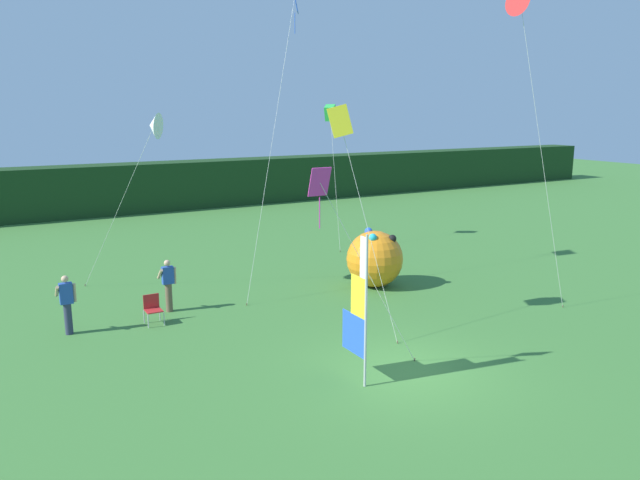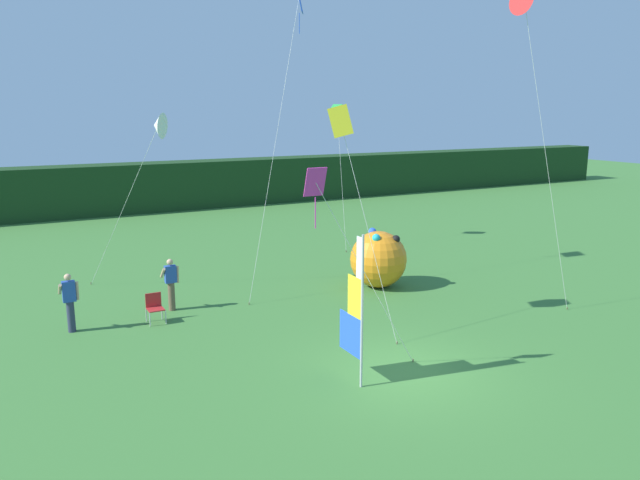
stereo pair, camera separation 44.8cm
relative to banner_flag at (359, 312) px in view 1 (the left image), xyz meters
The scene contains 13 objects.
ground_plane 2.22m from the banner_flag, ahead, with size 120.00×120.00×0.00m, color #3D7533.
distant_treeline 27.96m from the banner_flag, 87.23° to the left, with size 80.00×2.40×3.06m, color #193819.
banner_flag is the anchor object (origin of this frame).
person_near_banner 7.86m from the banner_flag, 108.17° to the left, with size 0.55×0.48×1.71m.
person_mid_field 8.86m from the banner_flag, 129.06° to the left, with size 0.55×0.48×1.76m.
inflatable_balloon 8.21m from the banner_flag, 52.64° to the left, with size 2.08×2.08×2.15m.
folding_chair 7.39m from the banner_flag, 115.97° to the left, with size 0.51×0.51×0.89m.
kite_white_delta_0 10.40m from the banner_flag, 102.77° to the left, with size 2.65×2.97×6.32m.
kite_magenta_diamond_1 2.88m from the banner_flag, 169.36° to the left, with size 3.20×0.30×5.19m.
kite_blue_diamond_2 12.21m from the banner_flag, 72.09° to the left, with size 3.30×2.51×10.81m.
kite_red_delta_3 10.89m from the banner_flag, 18.58° to the left, with size 2.01×1.54×9.99m.
kite_yellow_box_4 5.71m from the banner_flag, 65.78° to the left, with size 1.25×2.34×6.56m.
kite_green_box_5 16.31m from the banner_flag, 61.89° to the left, with size 1.04×2.41×6.63m.
Camera 1 is at (-8.94, -11.38, 6.43)m, focal length 34.50 mm.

